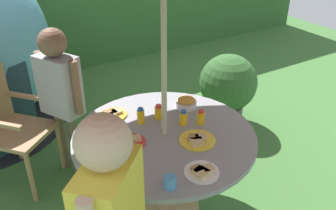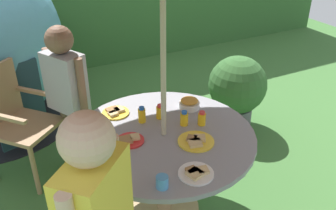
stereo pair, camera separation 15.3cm
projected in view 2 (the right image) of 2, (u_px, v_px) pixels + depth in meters
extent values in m
cube|color=#3D6B33|center=(164.00, 210.00, 2.83)|extent=(10.00, 10.00, 0.02)
cylinder|color=tan|center=(164.00, 207.00, 2.82)|extent=(0.53, 0.53, 0.03)
cylinder|color=tan|center=(164.00, 175.00, 2.66)|extent=(0.11, 0.11, 0.67)
cylinder|color=gray|center=(164.00, 136.00, 2.49)|extent=(1.26, 1.26, 0.03)
cylinder|color=#B7AD8C|center=(163.00, 83.00, 2.29)|extent=(0.04, 0.04, 2.18)
cylinder|color=#93704C|center=(35.00, 172.00, 2.87)|extent=(0.04, 0.04, 0.45)
cylinder|color=#93704C|center=(66.00, 143.00, 3.21)|extent=(0.04, 0.04, 0.45)
cylinder|color=#93704C|center=(26.00, 133.00, 3.35)|extent=(0.04, 0.04, 0.45)
cube|color=#93704C|center=(25.00, 127.00, 2.99)|extent=(0.66, 0.67, 0.04)
cube|color=#93704C|center=(0.00, 116.00, 2.71)|extent=(0.35, 0.39, 0.03)
cube|color=#93704C|center=(37.00, 92.00, 3.05)|extent=(0.35, 0.39, 0.03)
cube|color=#1A313A|center=(19.00, 106.00, 3.26)|extent=(0.45, 0.16, 0.80)
cylinder|color=#595960|center=(234.00, 115.00, 3.86)|extent=(0.36, 0.36, 0.21)
sphere|color=#33602D|center=(237.00, 85.00, 3.69)|extent=(0.59, 0.59, 0.59)
cylinder|color=brown|center=(68.00, 134.00, 3.21)|extent=(0.08, 0.08, 0.58)
cylinder|color=brown|center=(80.00, 140.00, 3.14)|extent=(0.08, 0.08, 0.58)
cube|color=#99999E|center=(65.00, 82.00, 2.91)|extent=(0.32, 0.38, 0.49)
cylinder|color=brown|center=(50.00, 74.00, 3.00)|extent=(0.06, 0.06, 0.44)
cylinder|color=brown|center=(81.00, 85.00, 2.81)|extent=(0.06, 0.06, 0.44)
sphere|color=brown|center=(59.00, 40.00, 2.74)|extent=(0.22, 0.22, 0.22)
cube|color=yellow|center=(96.00, 209.00, 1.62)|extent=(0.40, 0.39, 0.53)
cylinder|color=#D8B293|center=(115.00, 177.00, 1.78)|extent=(0.07, 0.07, 0.48)
sphere|color=#D8B293|center=(87.00, 139.00, 1.44)|extent=(0.24, 0.24, 0.24)
cylinder|color=white|center=(189.00, 105.00, 2.78)|extent=(0.16, 0.16, 0.05)
ellipsoid|color=gold|center=(189.00, 101.00, 2.77)|extent=(0.13, 0.13, 0.04)
cylinder|color=red|center=(130.00, 140.00, 2.40)|extent=(0.19, 0.19, 0.01)
cube|color=tan|center=(135.00, 137.00, 2.41)|extent=(0.08, 0.08, 0.02)
cube|color=#9E7547|center=(125.00, 140.00, 2.38)|extent=(0.09, 0.09, 0.02)
cylinder|color=white|center=(196.00, 173.00, 2.11)|extent=(0.21, 0.21, 0.01)
cube|color=tan|center=(203.00, 170.00, 2.11)|extent=(0.08, 0.08, 0.02)
cube|color=#9E7547|center=(192.00, 170.00, 2.11)|extent=(0.06, 0.06, 0.02)
cube|color=tan|center=(195.00, 174.00, 2.09)|extent=(0.10, 0.10, 0.02)
cylinder|color=yellow|center=(196.00, 141.00, 2.40)|extent=(0.24, 0.24, 0.01)
cube|color=tan|center=(200.00, 138.00, 2.40)|extent=(0.10, 0.10, 0.02)
cube|color=#9E7547|center=(192.00, 138.00, 2.40)|extent=(0.09, 0.09, 0.02)
cube|color=tan|center=(195.00, 143.00, 2.35)|extent=(0.10, 0.10, 0.02)
cylinder|color=yellow|center=(116.00, 113.00, 2.72)|extent=(0.21, 0.21, 0.01)
cube|color=tan|center=(119.00, 110.00, 2.73)|extent=(0.07, 0.07, 0.02)
cube|color=#9E7547|center=(113.00, 110.00, 2.72)|extent=(0.10, 0.10, 0.02)
cube|color=tan|center=(113.00, 114.00, 2.68)|extent=(0.07, 0.07, 0.02)
cylinder|color=yellow|center=(160.00, 112.00, 2.64)|extent=(0.06, 0.06, 0.09)
cylinder|color=red|center=(160.00, 106.00, 2.62)|extent=(0.04, 0.04, 0.02)
cylinder|color=yellow|center=(184.00, 119.00, 2.56)|extent=(0.06, 0.06, 0.09)
cylinder|color=blue|center=(184.00, 112.00, 2.54)|extent=(0.04, 0.04, 0.02)
cylinder|color=yellow|center=(142.00, 116.00, 2.60)|extent=(0.05, 0.05, 0.10)
cylinder|color=blue|center=(142.00, 108.00, 2.57)|extent=(0.04, 0.04, 0.02)
cylinder|color=yellow|center=(202.00, 119.00, 2.57)|extent=(0.06, 0.06, 0.09)
cylinder|color=red|center=(202.00, 113.00, 2.54)|extent=(0.04, 0.04, 0.02)
cylinder|color=#4C99D8|center=(162.00, 182.00, 2.00)|extent=(0.07, 0.07, 0.07)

